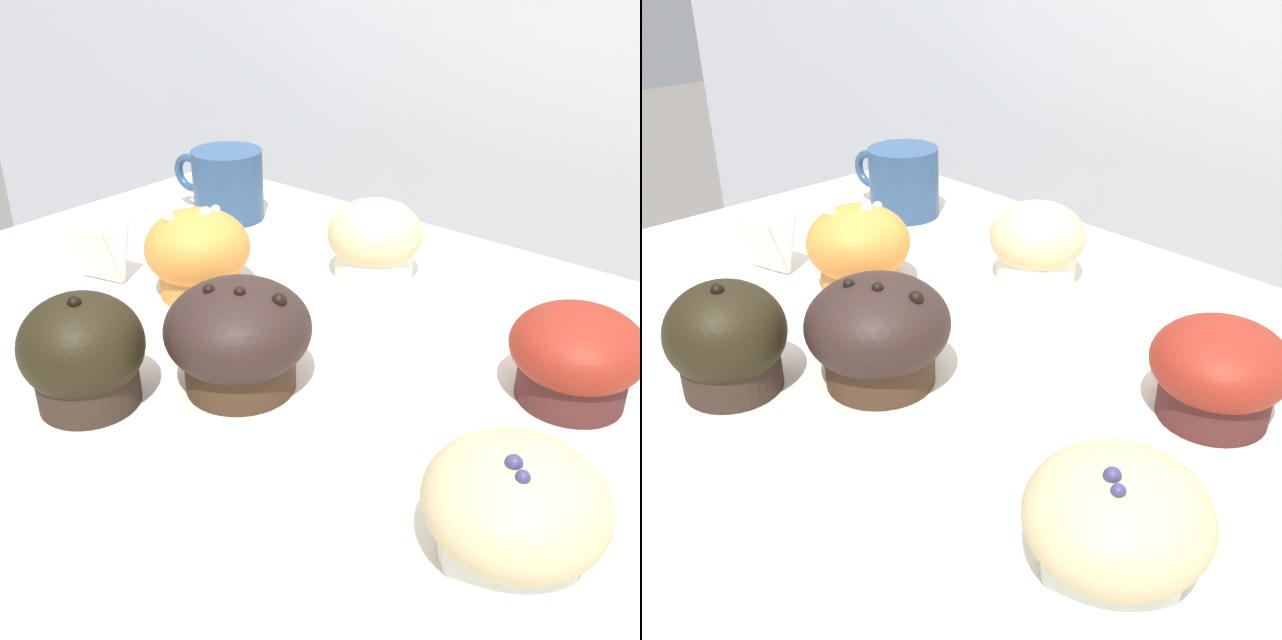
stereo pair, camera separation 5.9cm
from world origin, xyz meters
TOP-DOWN VIEW (x-y plane):
  - muffin_front_center at (-0.12, -0.16)m, footprint 0.09×0.09m
  - muffin_back_left at (-0.09, 0.16)m, footprint 0.09×0.09m
  - muffin_back_right at (0.15, 0.08)m, footprint 0.10×0.10m
  - muffin_front_left at (0.19, -0.10)m, footprint 0.10×0.10m
  - muffin_front_right at (-0.20, 0.02)m, footprint 0.10×0.10m
  - muffin_back_center at (-0.05, -0.07)m, footprint 0.11×0.11m
  - coffee_cup at (-0.33, 0.18)m, footprint 0.13×0.08m
  - price_card at (-0.29, -0.02)m, footprint 0.06×0.05m

SIDE VIEW (x-z plane):
  - price_card at x=-0.29m, z-range 0.94..1.00m
  - muffin_front_left at x=0.19m, z-range 0.94..1.01m
  - muffin_back_right at x=0.15m, z-range 0.94..1.01m
  - muffin_back_left at x=-0.09m, z-range 0.94..1.02m
  - muffin_front_right at x=-0.20m, z-range 0.94..1.02m
  - muffin_front_center at x=-0.12m, z-range 0.93..1.03m
  - coffee_cup at x=-0.33m, z-range 0.94..1.02m
  - muffin_back_center at x=-0.05m, z-range 0.94..1.03m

